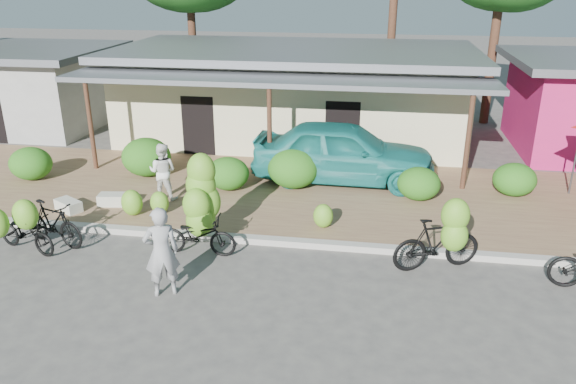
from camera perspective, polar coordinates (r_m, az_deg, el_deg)
name	(u,v)px	position (r m, az deg, el deg)	size (l,w,h in m)	color
ground	(213,285)	(11.59, -7.60, -9.35)	(100.00, 100.00, 0.00)	#4A4845
sidewalk	(263,193)	(15.92, -2.57, -0.07)	(60.00, 6.00, 0.12)	#92784E
curb	(237,238)	(13.24, -5.19, -4.72)	(60.00, 0.25, 0.15)	#A8A399
shop_main	(294,93)	(21.06, 0.64, 10.04)	(13.00, 8.50, 3.35)	beige
shop_grey	(23,86)	(25.21, -25.29, 9.68)	(7.00, 6.00, 3.15)	#A09F9B
hedge_0	(31,164)	(18.29, -24.68, 2.65)	(1.25, 1.13, 0.98)	#1C5B14
hedge_1	(146,157)	(17.45, -14.19, 3.47)	(1.49, 1.34, 1.16)	#1C5B14
hedge_2	(228,174)	(15.94, -6.12, 1.88)	(1.20, 1.08, 0.94)	#1C5B14
hedge_3	(293,168)	(15.96, 0.54, 2.42)	(1.46, 1.32, 1.14)	#1C5B14
hedge_4	(419,184)	(15.54, 13.15, 0.83)	(1.16, 1.04, 0.90)	#1C5B14
hedge_5	(515,180)	(16.63, 22.03, 1.18)	(1.17, 1.05, 0.91)	#1C5B14
bike_far_left	(21,231)	(13.82, -25.46, -3.62)	(1.81, 1.40, 1.29)	black
bike_left	(48,222)	(13.85, -23.17, -2.82)	(1.83, 1.36, 1.36)	black
bike_center	(200,212)	(12.69, -8.95, -2.02)	(1.76, 1.16, 2.20)	black
bike_right	(440,240)	(12.06, 15.23, -4.70)	(2.01, 1.44, 1.84)	black
loose_banana_a	(132,203)	(14.72, -15.57, -1.04)	(0.55, 0.46, 0.68)	#71AF2B
loose_banana_b	(160,203)	(14.67, -12.92, -1.05)	(0.48, 0.41, 0.60)	#71AF2B
loose_banana_c	(323,216)	(13.55, 3.59, -2.43)	(0.48, 0.41, 0.60)	#71AF2B
sack_near	(115,199)	(15.57, -17.16, -0.73)	(0.85, 0.40, 0.30)	beige
sack_far	(68,205)	(15.60, -21.41, -1.28)	(0.75, 0.38, 0.28)	beige
vendor	(161,252)	(11.03, -12.73, -5.94)	(0.67, 0.44, 1.84)	gray
bystander	(163,172)	(15.44, -12.61, 2.04)	(0.76, 0.59, 1.56)	white
teal_van	(343,152)	(16.46, 5.63, 4.09)	(2.11, 5.24, 1.78)	#1B7B77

